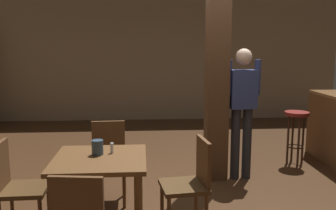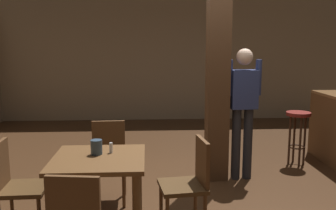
{
  "view_description": "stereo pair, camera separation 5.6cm",
  "coord_description": "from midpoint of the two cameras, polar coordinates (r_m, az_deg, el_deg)",
  "views": [
    {
      "loc": [
        -0.64,
        -4.29,
        1.78
      ],
      "look_at": [
        -0.35,
        -0.08,
        1.09
      ],
      "focal_mm": 40.0,
      "sensor_mm": 36.0,
      "label": 1
    },
    {
      "loc": [
        -0.59,
        -4.29,
        1.78
      ],
      "look_at": [
        -0.35,
        -0.08,
        1.09
      ],
      "focal_mm": 40.0,
      "sensor_mm": 36.0,
      "label": 2
    }
  ],
  "objects": [
    {
      "name": "dining_table",
      "position": [
        3.55,
        -10.73,
        -10.07
      ],
      "size": [
        0.84,
        0.84,
        0.75
      ],
      "color": "brown",
      "rests_on": "ground_plane"
    },
    {
      "name": "chair_north",
      "position": [
        4.35,
        -9.44,
        -7.82
      ],
      "size": [
        0.44,
        0.44,
        0.89
      ],
      "color": "#4C3319",
      "rests_on": "ground_plane"
    },
    {
      "name": "pillar",
      "position": [
        4.87,
        7.16,
        4.78
      ],
      "size": [
        0.28,
        0.28,
        2.8
      ],
      "primitive_type": "cube",
      "color": "#4C301C",
      "rests_on": "ground_plane"
    },
    {
      "name": "napkin_cup",
      "position": [
        3.58,
        -11.14,
        -6.36
      ],
      "size": [
        0.11,
        0.11,
        0.14
      ],
      "primitive_type": "cylinder",
      "color": "#33475B",
      "rests_on": "dining_table"
    },
    {
      "name": "chair_west",
      "position": [
        3.79,
        -22.65,
        -11.02
      ],
      "size": [
        0.43,
        0.43,
        0.89
      ],
      "color": "#4C3319",
      "rests_on": "ground_plane"
    },
    {
      "name": "chair_east",
      "position": [
        3.61,
        3.13,
        -11.34
      ],
      "size": [
        0.47,
        0.47,
        0.89
      ],
      "color": "#4C3319",
      "rests_on": "ground_plane"
    },
    {
      "name": "salt_shaker",
      "position": [
        3.61,
        -8.97,
        -6.48
      ],
      "size": [
        0.03,
        0.03,
        0.1
      ],
      "primitive_type": "cylinder",
      "color": "silver",
      "rests_on": "dining_table"
    },
    {
      "name": "standing_person",
      "position": [
        4.95,
        10.94,
        0.12
      ],
      "size": [
        0.47,
        0.23,
        1.72
      ],
      "color": "navy",
      "rests_on": "ground_plane"
    },
    {
      "name": "ground_plane",
      "position": [
        4.68,
        3.95,
        -13.02
      ],
      "size": [
        10.8,
        10.8,
        0.0
      ],
      "primitive_type": "plane",
      "color": "#422816"
    },
    {
      "name": "wall_back",
      "position": [
        8.82,
        0.0,
        6.84
      ],
      "size": [
        8.0,
        0.1,
        2.8
      ],
      "primitive_type": "cube",
      "color": "gray",
      "rests_on": "ground_plane"
    },
    {
      "name": "bar_stool_near",
      "position": [
        5.83,
        18.7,
        -2.92
      ],
      "size": [
        0.35,
        0.35,
        0.79
      ],
      "color": "maroon",
      "rests_on": "ground_plane"
    }
  ]
}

